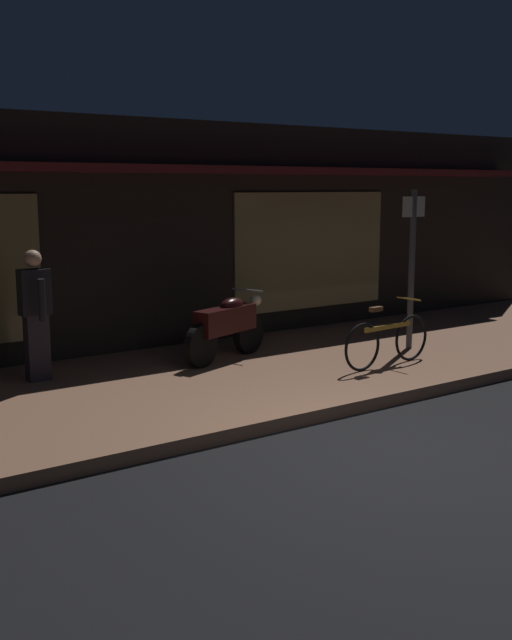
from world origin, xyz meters
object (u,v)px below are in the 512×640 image
object	(u,v)px
motorcycle	(227,325)
person_photographer	(35,312)
sign_post	(412,260)
bicycle_parked	(387,340)

from	to	relation	value
motorcycle	person_photographer	distance (m)	2.68
person_photographer	sign_post	bearing A→B (deg)	-14.19
motorcycle	sign_post	distance (m)	2.99
motorcycle	bicycle_parked	xyz separation A→B (m)	(1.60, -1.59, -0.14)
bicycle_parked	person_photographer	world-z (taller)	person_photographer
bicycle_parked	person_photographer	size ratio (longest dim) A/B	0.99
motorcycle	bicycle_parked	size ratio (longest dim) A/B	0.99
person_photographer	bicycle_parked	bearing A→B (deg)	-25.17
motorcycle	bicycle_parked	bearing A→B (deg)	-44.76
sign_post	bicycle_parked	bearing A→B (deg)	-149.73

